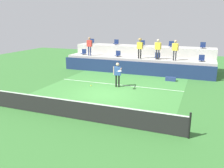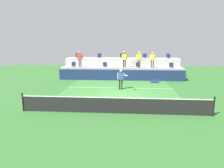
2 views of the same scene
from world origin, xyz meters
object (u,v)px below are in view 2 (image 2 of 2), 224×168
Objects in this scene: spectator_leaning_on_rail at (80,58)px; spectator_in_grey at (139,58)px; stadium_chair_upper_left at (99,56)px; equipment_bag at (155,81)px; stadium_chair_lower_left at (105,65)px; stadium_chair_upper_far_left at (77,56)px; spectator_with_hat at (124,58)px; stadium_chair_lower_right at (138,65)px; tennis_ball at (123,86)px; tennis_player at (121,77)px; stadium_chair_lower_far_left at (74,65)px; spectator_in_white at (152,58)px; stadium_chair_lower_far_right at (171,65)px; stadium_chair_upper_right at (145,56)px; stadium_chair_upper_far_right at (168,56)px; stadium_chair_upper_center at (122,56)px.

spectator_in_grey is (6.32, -0.00, 0.01)m from spectator_leaning_on_rail.
spectator_leaning_on_rail is (-1.81, -2.18, -0.05)m from stadium_chair_upper_left.
stadium_chair_lower_left is at bearing 155.17° from equipment_bag.
stadium_chair_upper_far_left is 0.30× the size of spectator_with_hat.
spectator_with_hat is (5.62, -2.18, -0.01)m from stadium_chair_upper_far_left.
stadium_chair_lower_left is 1.00× the size of stadium_chair_lower_right.
tennis_player is at bearing 93.20° from tennis_ball.
stadium_chair_lower_far_left is 0.68× the size of equipment_bag.
tennis_ball is at bearing -86.80° from tennis_player.
spectator_in_white is 2.88m from equipment_bag.
stadium_chair_lower_far_left is 7.68m from tennis_player.
stadium_chair_upper_far_left is at bearing 165.72° from stadium_chair_lower_right.
stadium_chair_lower_far_right is at bearing 46.21° from tennis_player.
spectator_leaning_on_rail is 6.32m from spectator_in_grey.
stadium_chair_lower_far_left is 8.17m from stadium_chair_upper_right.
stadium_chair_upper_far_left is 7.48m from spectator_in_grey.
stadium_chair_lower_far_right is 2.25m from spectator_in_white.
stadium_chair_lower_far_left is 7.20m from spectator_in_grey.
spectator_in_grey is (-0.78, -2.18, -0.04)m from stadium_chair_upper_right.
stadium_chair_upper_far_left is 1.00× the size of stadium_chair_upper_far_right.
stadium_chair_upper_far_right is 8.96m from tennis_player.
stadium_chair_upper_right reaches higher than tennis_player.
stadium_chair_upper_right is (2.66, 0.00, 0.00)m from stadium_chair_upper_center.
spectator_with_hat is 4.17m from equipment_bag.
tennis_ball is (-2.86, -9.57, -0.94)m from spectator_in_white.
spectator_in_white is 2.18× the size of equipment_bag.
spectator_leaning_on_rail is (-9.79, -0.38, 0.80)m from stadium_chair_lower_far_right.
spectator_in_grey reaches higher than stadium_chair_upper_left.
stadium_chair_upper_far_left is 1.00× the size of stadium_chair_upper_center.
spectator_in_white is at bearing -169.50° from stadium_chair_lower_far_right.
spectator_in_grey reaches higher than stadium_chair_upper_far_right.
spectator_with_hat reaches higher than stadium_chair_upper_far_left.
spectator_leaning_on_rail is at bearing 165.70° from equipment_bag.
stadium_chair_upper_right is at bearing 17.10° from spectator_leaning_on_rail.
spectator_with_hat reaches higher than spectator_leaning_on_rail.
spectator_leaning_on_rail is at bearing 116.92° from tennis_ball.
tennis_ball is at bearing -87.95° from stadium_chair_upper_center.
stadium_chair_lower_far_left is 0.31× the size of tennis_player.
stadium_chair_lower_left is 7.13m from stadium_chair_lower_far_right.
spectator_in_grey is (0.08, -0.38, 0.81)m from stadium_chair_lower_right.
stadium_chair_upper_left is at bearing 180.00° from stadium_chair_upper_far_right.
tennis_player is 4.47m from equipment_bag.
stadium_chair_lower_right is at bearing 122.78° from equipment_bag.
spectator_in_white is (8.54, -0.38, 0.78)m from stadium_chair_lower_far_left.
spectator_with_hat is at bearing -36.31° from stadium_chair_upper_left.
stadium_chair_lower_far_left is 1.00× the size of stadium_chair_upper_far_left.
stadium_chair_lower_right is (3.58, 0.00, 0.00)m from stadium_chair_lower_left.
stadium_chair_upper_right reaches higher than stadium_chair_lower_right.
stadium_chair_upper_far_left reaches higher than stadium_chair_lower_far_left.
stadium_chair_lower_far_left is at bearing 180.00° from stadium_chair_lower_far_right.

